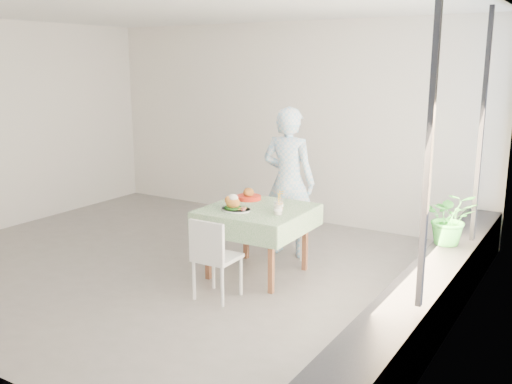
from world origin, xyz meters
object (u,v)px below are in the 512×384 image
Objects in this scene: cafe_table at (258,233)px; chair_far at (289,235)px; main_dish at (234,205)px; diner at (289,182)px; potted_plant at (450,218)px; chair_near at (217,273)px; juice_cup_orange at (279,205)px.

chair_far is (-0.01, 0.72, -0.21)m from cafe_table.
cafe_table is 3.22× the size of main_dish.
diner is 0.99m from main_dish.
main_dish is 0.61× the size of potted_plant.
chair_near is (-0.00, -0.75, -0.21)m from cafe_table.
cafe_table is 0.43m from main_dish.
cafe_table is 0.60× the size of diner.
chair_near is 2.33m from potted_plant.
cafe_table is at bearing 54.31° from main_dish.
main_dish is (-0.15, 0.54, 0.55)m from chair_near.
diner is 5.35× the size of main_dish.
cafe_table is 1.31× the size of chair_far.
juice_cup_orange reaches higher than main_dish.
cafe_table is 4.39× the size of juice_cup_orange.
cafe_table is at bearing 89.59° from diner.
juice_cup_orange is at bearing 10.88° from cafe_table.
juice_cup_orange is 0.45× the size of potted_plant.
chair_far is at bearing 110.27° from juice_cup_orange.
chair_near is at bearing -90.32° from cafe_table.
cafe_table is 0.88m from diner.
chair_far is 1.94m from potted_plant.
chair_near is 1.51× the size of potted_plant.
juice_cup_orange is (0.24, 0.79, 0.55)m from chair_near.
juice_cup_orange reaches higher than chair_far.
diner is (-0.05, 1.52, 0.63)m from chair_near.
juice_cup_orange is (0.25, -0.68, 0.55)m from chair_far.
main_dish is at bearing -146.60° from juice_cup_orange.
potted_plant is (1.86, -0.16, 0.52)m from chair_far.
juice_cup_orange is at bearing 33.40° from main_dish.
main_dish is at bearing -98.55° from chair_far.
potted_plant is at bearing 35.32° from chair_near.
chair_near is at bearing -144.68° from potted_plant.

